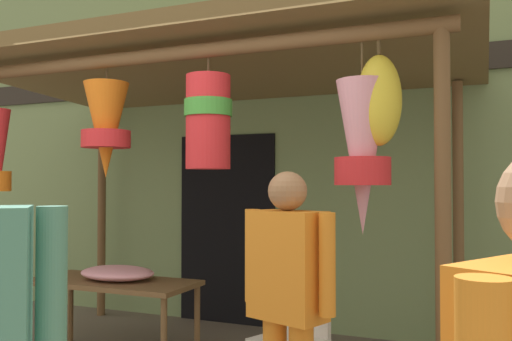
# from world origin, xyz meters

# --- Properties ---
(shop_facade) EXTENTS (10.69, 0.29, 4.22)m
(shop_facade) POSITION_xyz_m (-0.00, 2.35, 2.11)
(shop_facade) COLOR #7A9360
(shop_facade) RESTS_ON ground_plane
(market_stall_canopy) EXTENTS (4.29, 2.32, 2.61)m
(market_stall_canopy) POSITION_xyz_m (-0.15, 0.88, 2.28)
(market_stall_canopy) COLOR brown
(market_stall_canopy) RESTS_ON ground_plane
(display_table) EXTENTS (1.45, 0.61, 0.66)m
(display_table) POSITION_xyz_m (-1.01, 0.75, 0.59)
(display_table) COLOR brown
(display_table) RESTS_ON ground_plane
(flower_heap_on_table) EXTENTS (0.67, 0.47, 0.12)m
(flower_heap_on_table) POSITION_xyz_m (-0.97, 0.76, 0.72)
(flower_heap_on_table) COLOR pink
(flower_heap_on_table) RESTS_ON display_table
(folding_chair) EXTENTS (0.52, 0.52, 0.84)m
(folding_chair) POSITION_xyz_m (0.73, 0.43, 0.50)
(folding_chair) COLOR beige
(folding_chair) RESTS_ON ground_plane
(vendor_in_orange) EXTENTS (0.56, 0.34, 1.54)m
(vendor_in_orange) POSITION_xyz_m (0.93, -0.31, 0.90)
(vendor_in_orange) COLOR orange
(vendor_in_orange) RESTS_ON ground_plane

